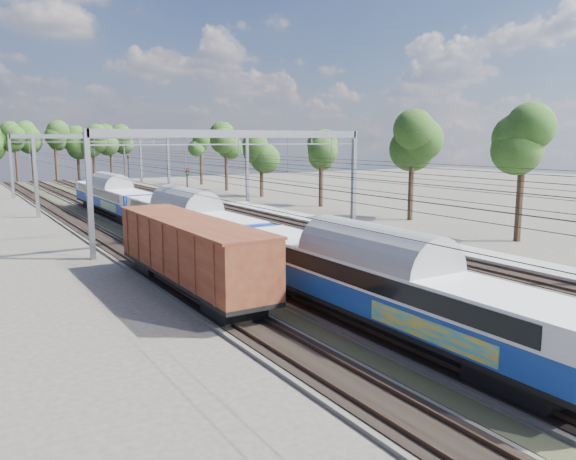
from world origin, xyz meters
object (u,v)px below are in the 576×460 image
emu_train (188,215)px  signal_near (187,190)px  freight_boxcar (189,250)px  signal_far (128,166)px  worker (85,184)px

emu_train → signal_near: size_ratio=11.80×
emu_train → freight_boxcar: size_ratio=4.33×
signal_far → signal_near: bearing=-79.6°
signal_near → worker: bearing=80.3°
freight_boxcar → signal_near: bearing=68.4°
emu_train → worker: emu_train is taller
freight_boxcar → signal_near: signal_near is taller
freight_boxcar → worker: (9.31, 69.10, -1.39)m
emu_train → signal_far: bearing=77.7°
emu_train → signal_far: (13.74, 63.13, 0.75)m
emu_train → signal_near: signal_near is taller
worker → signal_far: signal_far is taller
signal_near → signal_far: (9.27, 51.88, -0.10)m
emu_train → signal_near: (4.47, 11.25, 0.85)m
emu_train → signal_far: signal_far is taller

